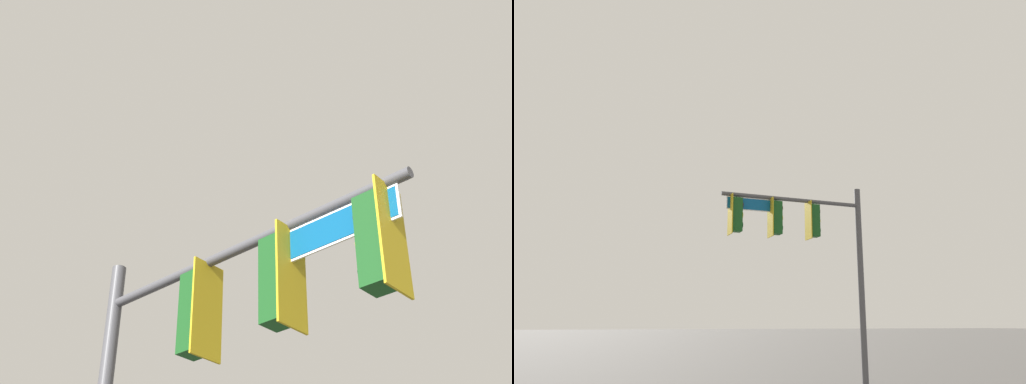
{
  "view_description": "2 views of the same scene",
  "coord_description": "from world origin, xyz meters",
  "views": [
    {
      "loc": [
        0.11,
        -13.97,
        1.54
      ],
      "look_at": [
        -3.7,
        -9.6,
        5.46
      ],
      "focal_mm": 50.0,
      "sensor_mm": 36.0,
      "label": 1
    },
    {
      "loc": [
        1.47,
        6.81,
        1.94
      ],
      "look_at": [
        -3.82,
        -6.68,
        5.79
      ],
      "focal_mm": 35.0,
      "sensor_mm": 36.0,
      "label": 2
    }
  ],
  "objects": [
    {
      "name": "signal_pole_near",
      "position": [
        -5.64,
        -8.14,
        4.77
      ],
      "size": [
        5.11,
        0.56,
        6.62
      ],
      "color": "#47474C",
      "rests_on": "ground_plane"
    }
  ]
}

